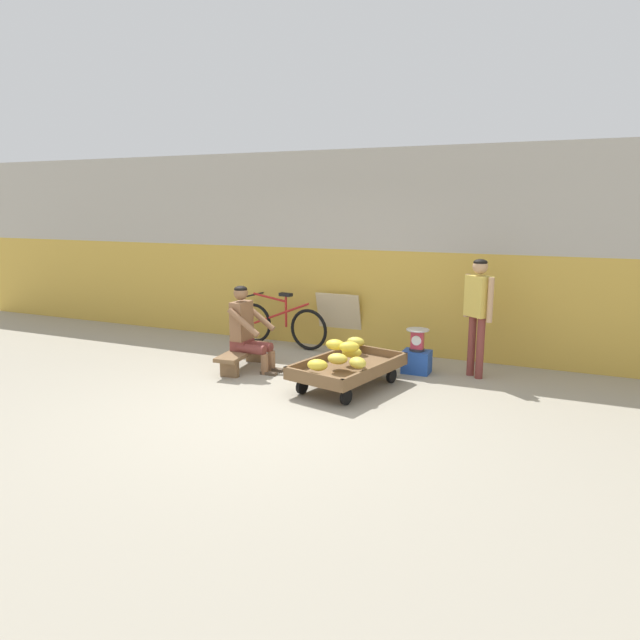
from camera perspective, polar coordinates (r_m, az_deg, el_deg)
The scene contains 11 objects.
ground_plane at distance 6.42m, azimuth -5.13°, elevation -8.71°, with size 80.00×80.00×0.00m, color gray.
back_wall at distance 8.80m, azimuth 4.26°, elevation 6.81°, with size 16.00×0.30×2.99m.
banana_cart at distance 7.00m, azimuth 2.82°, elevation -4.88°, with size 1.15×1.59×0.36m.
banana_pile at distance 6.88m, azimuth 2.39°, elevation -3.28°, with size 0.65×1.39×0.25m.
low_bench at distance 7.87m, azimuth -7.70°, elevation -3.42°, with size 0.40×1.12×0.27m.
vendor_seated at distance 7.74m, azimuth -7.22°, elevation -0.86°, with size 0.69×0.49×1.14m.
plastic_crate at distance 7.75m, azimuth 9.56°, elevation -4.10°, with size 0.36×0.28×0.30m.
weighing_scale at distance 7.67m, azimuth 9.64°, elevation -1.92°, with size 0.30×0.30×0.29m.
bicycle_near_left at distance 9.03m, azimuth -3.93°, elevation -0.41°, with size 1.66×0.48×0.86m.
sign_board at distance 8.90m, azimuth 1.95°, elevation -0.05°, with size 0.70×0.28×0.87m.
customer_adult at distance 7.56m, azimuth 15.42°, elevation 1.49°, with size 0.40×0.36×1.53m.
Camera 1 is at (2.94, -5.26, 2.21)m, focal length 32.25 mm.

